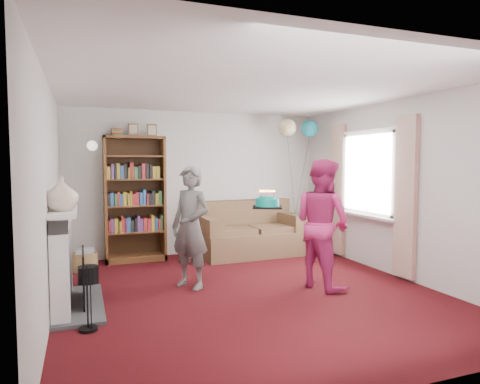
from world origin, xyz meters
name	(u,v)px	position (x,y,z in m)	size (l,w,h in m)	color
ground	(249,292)	(0.00, 0.00, 0.00)	(5.00, 5.00, 0.00)	#370810
wall_back	(197,183)	(0.00, 2.51, 1.25)	(4.50, 0.02, 2.50)	silver
wall_left	(48,198)	(-2.26, 0.00, 1.25)	(0.02, 5.00, 2.50)	silver
wall_right	(398,188)	(2.26, 0.00, 1.25)	(0.02, 5.00, 2.50)	silver
ceiling	(249,89)	(0.00, 0.00, 2.50)	(4.50, 5.00, 0.01)	white
fireplace	(68,262)	(-2.09, 0.19, 0.51)	(0.55, 1.80, 1.12)	#3F3F42
window_bay	(368,189)	(2.21, 0.60, 1.20)	(0.14, 2.02, 2.20)	white
wall_sconce	(92,146)	(-1.75, 2.36, 1.88)	(0.16, 0.23, 0.16)	gold
bookcase	(135,200)	(-1.11, 2.30, 0.99)	(0.96, 0.42, 2.25)	#472B14
sofa	(249,234)	(0.82, 2.07, 0.35)	(1.76, 0.93, 0.93)	brown
wicker_basket	(85,261)	(-1.90, 1.83, 0.15)	(0.36, 0.36, 0.33)	olive
person_striped	(191,227)	(-0.62, 0.48, 0.79)	(0.57, 0.38, 1.57)	black
person_magenta	(322,223)	(0.98, -0.09, 0.83)	(0.81, 0.63, 1.66)	#B5245E
birthday_cake	(267,202)	(0.29, 0.11, 1.11)	(0.37, 0.37, 0.22)	black
balloons	(299,128)	(1.71, 1.94, 2.22)	(0.75, 0.31, 1.70)	#3F3F3F
mantel_vase	(61,194)	(-2.12, -0.15, 1.30)	(0.33, 0.33, 0.35)	beige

